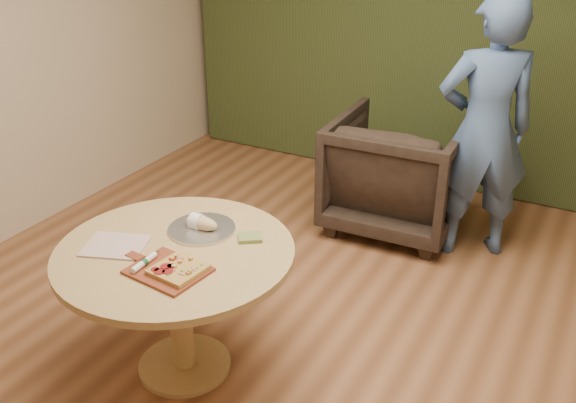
% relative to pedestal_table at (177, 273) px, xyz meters
% --- Properties ---
extents(room_shell, '(5.04, 6.04, 2.84)m').
position_rel_pedestal_table_xyz_m(room_shell, '(0.46, 0.20, 0.79)').
color(room_shell, '#915B3A').
rests_on(room_shell, ground).
extents(curtain, '(4.80, 0.14, 2.78)m').
position_rel_pedestal_table_xyz_m(curtain, '(0.46, 3.10, 0.79)').
color(curtain, '#2A3618').
rests_on(curtain, ground).
extents(pedestal_table, '(1.21, 1.21, 0.75)m').
position_rel_pedestal_table_xyz_m(pedestal_table, '(0.00, 0.00, 0.00)').
color(pedestal_table, tan).
rests_on(pedestal_table, ground).
extents(pizza_paddle, '(0.46, 0.32, 0.01)m').
position_rel_pedestal_table_xyz_m(pizza_paddle, '(0.10, -0.18, 0.15)').
color(pizza_paddle, brown).
rests_on(pizza_paddle, pedestal_table).
extents(flatbread_pizza, '(0.24, 0.24, 0.04)m').
position_rel_pedestal_table_xyz_m(flatbread_pizza, '(0.16, -0.18, 0.17)').
color(flatbread_pizza, tan).
rests_on(flatbread_pizza, pizza_paddle).
extents(cutlery_roll, '(0.04, 0.20, 0.03)m').
position_rel_pedestal_table_xyz_m(cutlery_roll, '(-0.02, -0.21, 0.17)').
color(cutlery_roll, white).
rests_on(cutlery_roll, pizza_paddle).
extents(newspaper, '(0.37, 0.34, 0.01)m').
position_rel_pedestal_table_xyz_m(newspaper, '(-0.28, -0.12, 0.15)').
color(newspaper, white).
rests_on(newspaper, pedestal_table).
extents(serving_tray, '(0.36, 0.36, 0.02)m').
position_rel_pedestal_table_xyz_m(serving_tray, '(0.01, 0.23, 0.15)').
color(serving_tray, silver).
rests_on(serving_tray, pedestal_table).
extents(bread_roll, '(0.19, 0.09, 0.09)m').
position_rel_pedestal_table_xyz_m(bread_roll, '(-0.00, 0.23, 0.18)').
color(bread_roll, '#CFB47E').
rests_on(bread_roll, serving_tray).
extents(green_packet, '(0.16, 0.15, 0.02)m').
position_rel_pedestal_table_xyz_m(green_packet, '(0.28, 0.27, 0.15)').
color(green_packet, '#53652D').
rests_on(green_packet, pedestal_table).
extents(armchair, '(0.98, 0.92, 0.97)m').
position_rel_pedestal_table_xyz_m(armchair, '(0.43, 2.12, -0.12)').
color(armchair, black).
rests_on(armchair, ground).
extents(person_standing, '(0.80, 0.71, 1.83)m').
position_rel_pedestal_table_xyz_m(person_standing, '(1.04, 2.03, 0.30)').
color(person_standing, '#425F91').
rests_on(person_standing, ground).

